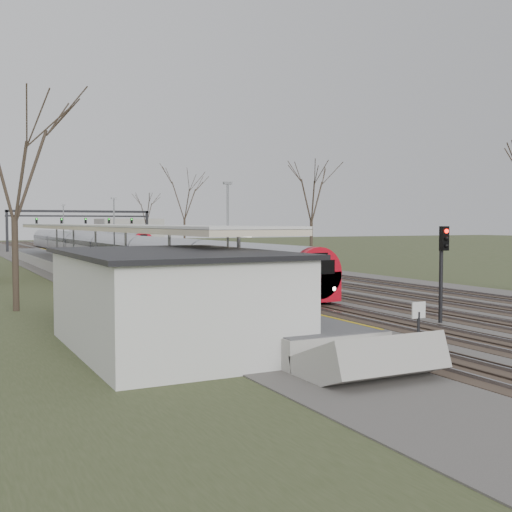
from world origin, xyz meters
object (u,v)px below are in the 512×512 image
Objects in this scene: train_near at (103,247)px; signal_post at (442,260)px; train_far at (102,240)px; passenger at (196,278)px.

signal_post reaches higher than train_near.
train_near and train_far have the same top height.
train_far is 76.76m from passenger.
train_near is at bearing 91.95° from signal_post.
train_near is at bearing -103.17° from train_far.
train_far is 81.59m from signal_post.
passenger is at bearing -100.36° from train_far.
signal_post reaches higher than train_far.
train_far is 11.03× the size of signal_post.
train_far reaches higher than passenger.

